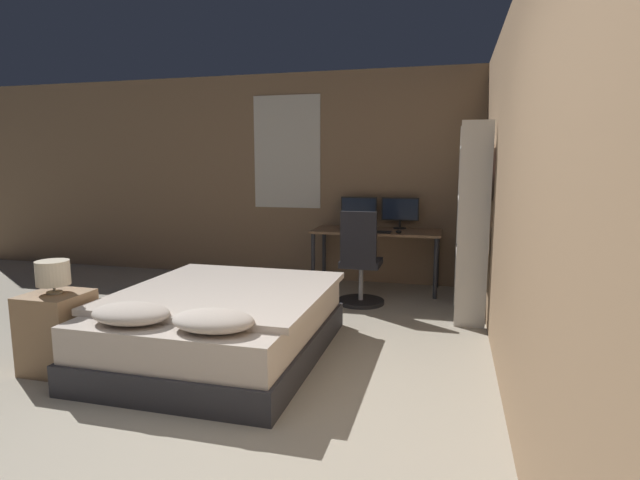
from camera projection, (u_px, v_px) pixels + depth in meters
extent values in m
plane|color=#B2A893|center=(170.00, 462.00, 2.60)|extent=(20.00, 20.00, 0.00)
cube|color=#8E7051|center=(344.00, 178.00, 6.48)|extent=(12.00, 0.06, 2.70)
cube|color=silver|center=(287.00, 152.00, 6.58)|extent=(0.91, 0.01, 1.47)
cube|color=black|center=(287.00, 152.00, 6.59)|extent=(0.83, 0.01, 1.39)
cube|color=#8E7051|center=(513.00, 192.00, 3.38)|extent=(0.06, 12.00, 2.70)
cube|color=#2D2D33|center=(223.00, 342.00, 4.04)|extent=(1.57, 1.97, 0.22)
cube|color=beige|center=(222.00, 313.00, 4.00)|extent=(1.51, 1.91, 0.26)
cube|color=beige|center=(228.00, 291.00, 4.09)|extent=(1.61, 1.66, 0.05)
ellipsoid|color=beige|center=(131.00, 314.00, 3.35)|extent=(0.55, 0.38, 0.13)
ellipsoid|color=beige|center=(213.00, 321.00, 3.19)|extent=(0.55, 0.38, 0.13)
cube|color=#997551|center=(58.00, 332.00, 3.72)|extent=(0.42, 0.41, 0.59)
cylinder|color=gray|center=(55.00, 292.00, 3.67)|extent=(0.11, 0.11, 0.01)
cylinder|color=gray|center=(54.00, 288.00, 3.67)|extent=(0.02, 0.02, 0.05)
cylinder|color=beige|center=(53.00, 273.00, 3.65)|extent=(0.23, 0.23, 0.18)
cube|color=#846042|center=(376.00, 231.00, 6.07)|extent=(1.55, 0.64, 0.03)
cylinder|color=#2D2D33|center=(313.00, 262.00, 6.05)|extent=(0.05, 0.05, 0.71)
cylinder|color=#2D2D33|center=(436.00, 269.00, 5.69)|extent=(0.05, 0.05, 0.71)
cylinder|color=#2D2D33|center=(324.00, 254.00, 6.57)|extent=(0.05, 0.05, 0.71)
cylinder|color=#2D2D33|center=(437.00, 260.00, 6.21)|extent=(0.05, 0.05, 0.71)
cylinder|color=black|center=(359.00, 227.00, 6.35)|extent=(0.16, 0.16, 0.01)
cylinder|color=black|center=(359.00, 223.00, 6.34)|extent=(0.03, 0.03, 0.09)
cube|color=black|center=(359.00, 208.00, 6.31)|extent=(0.46, 0.03, 0.28)
cube|color=#192338|center=(359.00, 208.00, 6.30)|extent=(0.43, 0.00, 0.25)
cylinder|color=black|center=(400.00, 228.00, 6.22)|extent=(0.16, 0.16, 0.01)
cylinder|color=black|center=(400.00, 224.00, 6.21)|extent=(0.03, 0.03, 0.09)
cube|color=black|center=(400.00, 209.00, 6.18)|extent=(0.46, 0.03, 0.28)
cube|color=#192338|center=(400.00, 209.00, 6.17)|extent=(0.43, 0.00, 0.25)
cube|color=black|center=(374.00, 232.00, 5.86)|extent=(0.40, 0.13, 0.02)
ellipsoid|color=black|center=(399.00, 232.00, 5.79)|extent=(0.07, 0.05, 0.04)
cylinder|color=black|center=(361.00, 301.00, 5.55)|extent=(0.52, 0.52, 0.04)
cylinder|color=gray|center=(361.00, 283.00, 5.52)|extent=(0.05, 0.05, 0.38)
cube|color=black|center=(361.00, 263.00, 5.48)|extent=(0.43, 0.43, 0.07)
cube|color=black|center=(358.00, 237.00, 5.26)|extent=(0.38, 0.05, 0.55)
cube|color=beige|center=(474.00, 227.00, 4.59)|extent=(0.28, 0.02, 1.93)
cube|color=beige|center=(471.00, 218.00, 5.30)|extent=(0.28, 0.02, 1.93)
cube|color=beige|center=(471.00, 251.00, 4.99)|extent=(0.28, 0.72, 0.02)
cube|color=beige|center=(473.00, 199.00, 4.91)|extent=(0.28, 0.72, 0.02)
cube|color=beige|center=(476.00, 147.00, 4.83)|extent=(0.28, 0.72, 0.02)
cube|color=#7A387F|center=(472.00, 245.00, 4.66)|extent=(0.23, 0.04, 0.21)
cube|color=gold|center=(472.00, 244.00, 4.71)|extent=(0.23, 0.04, 0.20)
cube|color=teal|center=(472.00, 243.00, 4.75)|extent=(0.23, 0.03, 0.20)
cube|color=#B2332D|center=(472.00, 242.00, 4.78)|extent=(0.23, 0.03, 0.21)
cube|color=teal|center=(472.00, 240.00, 4.82)|extent=(0.23, 0.04, 0.24)
cube|color=#B2332D|center=(475.00, 190.00, 4.58)|extent=(0.23, 0.04, 0.19)
cube|color=#7A387F|center=(475.00, 191.00, 4.63)|extent=(0.23, 0.04, 0.17)
cube|color=gold|center=(475.00, 190.00, 4.67)|extent=(0.23, 0.03, 0.17)
cube|color=#7A387F|center=(475.00, 186.00, 4.70)|extent=(0.23, 0.04, 0.25)
cube|color=#BCB29E|center=(474.00, 186.00, 4.76)|extent=(0.23, 0.04, 0.24)
cube|color=#2D4784|center=(474.00, 185.00, 4.80)|extent=(0.23, 0.03, 0.25)
cube|color=#BCB29E|center=(474.00, 189.00, 4.83)|extent=(0.23, 0.03, 0.18)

